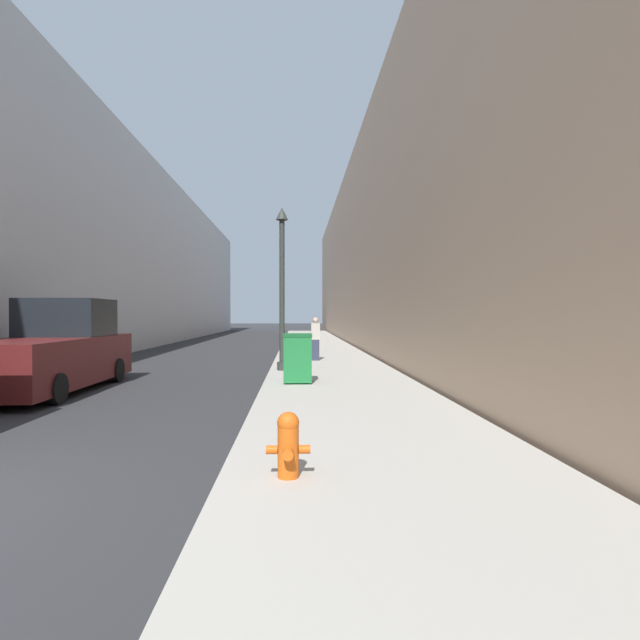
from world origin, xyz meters
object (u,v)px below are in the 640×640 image
Objects in this scene: pickup_truck at (52,352)px; pedestrian_on_sidewalk at (316,339)px; trash_bin at (298,358)px; fire_hydrant at (288,443)px; lamppost at (282,281)px.

pickup_truck reaches higher than pedestrian_on_sidewalk.
pedestrian_on_sidewalk is at bearing 83.60° from trash_bin.
pickup_truck is 8.99m from pedestrian_on_sidewalk.
pickup_truck reaches higher than fire_hydrant.
lamppost reaches higher than fire_hydrant.
fire_hydrant is 13.26m from pedestrian_on_sidewalk.
pedestrian_on_sidewalk is (0.68, 6.04, 0.17)m from trash_bin.
lamppost is (-0.35, 10.03, 2.35)m from fire_hydrant.
fire_hydrant is 0.43× the size of pedestrian_on_sidewalk.
fire_hydrant is 0.56× the size of trash_bin.
fire_hydrant is at bearing -90.92° from trash_bin.
lamppost is at bearing 92.01° from fire_hydrant.
trash_bin is 5.89m from pickup_truck.
lamppost is (-0.47, 2.84, 2.08)m from trash_bin.
pickup_truck is (-5.89, -0.11, 0.16)m from trash_bin.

